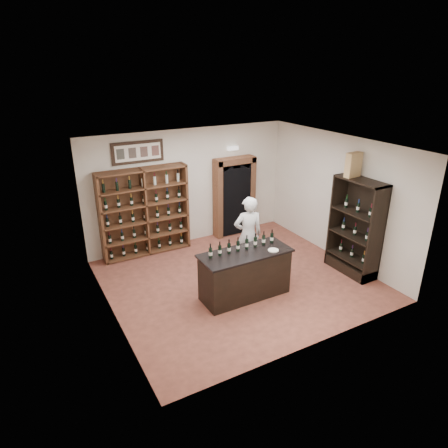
{
  "coord_description": "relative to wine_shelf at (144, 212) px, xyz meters",
  "views": [
    {
      "loc": [
        -4.03,
        -6.64,
        4.53
      ],
      "look_at": [
        -0.19,
        0.3,
        1.28
      ],
      "focal_mm": 32.0,
      "sensor_mm": 36.0,
      "label": 1
    }
  ],
  "objects": [
    {
      "name": "wine_shelf",
      "position": [
        0.0,
        0.0,
        0.0
      ],
      "size": [
        2.2,
        0.38,
        2.2
      ],
      "color": "#57331D",
      "rests_on": "ground"
    },
    {
      "name": "counter_bottle_2",
      "position": [
        0.79,
        -2.81,
        0.01
      ],
      "size": [
        0.07,
        0.07,
        0.3
      ],
      "color": "black",
      "rests_on": "tasting_counter"
    },
    {
      "name": "side_cabinet",
      "position": [
        3.82,
        -3.23,
        -0.35
      ],
      "size": [
        0.48,
        1.2,
        2.2
      ],
      "color": "black",
      "rests_on": "ground"
    },
    {
      "name": "counter_bottle_4",
      "position": [
        1.2,
        -2.81,
        0.01
      ],
      "size": [
        0.07,
        0.07,
        0.3
      ],
      "color": "black",
      "rests_on": "tasting_counter"
    },
    {
      "name": "counter_bottle_1",
      "position": [
        0.59,
        -2.81,
        0.01
      ],
      "size": [
        0.07,
        0.07,
        0.3
      ],
      "color": "black",
      "rests_on": "tasting_counter"
    },
    {
      "name": "wall_left",
      "position": [
        -1.45,
        -2.33,
        0.4
      ],
      "size": [
        0.04,
        5.0,
        3.0
      ],
      "primitive_type": "cube",
      "color": "silver",
      "rests_on": "ground"
    },
    {
      "name": "wall_back",
      "position": [
        1.3,
        0.17,
        0.4
      ],
      "size": [
        5.5,
        0.04,
        3.0
      ],
      "primitive_type": "cube",
      "color": "silver",
      "rests_on": "ground"
    },
    {
      "name": "counter_bottle_6",
      "position": [
        1.61,
        -2.81,
        0.01
      ],
      "size": [
        0.07,
        0.07,
        0.3
      ],
      "color": "black",
      "rests_on": "tasting_counter"
    },
    {
      "name": "ceiling",
      "position": [
        1.3,
        -2.33,
        1.9
      ],
      "size": [
        5.5,
        5.5,
        0.0
      ],
      "primitive_type": "plane",
      "rotation": [
        3.14,
        0.0,
        0.0
      ],
      "color": "white",
      "rests_on": "wall_back"
    },
    {
      "name": "emergency_light",
      "position": [
        2.55,
        0.09,
        1.3
      ],
      "size": [
        0.3,
        0.1,
        0.1
      ],
      "primitive_type": "cube",
      "color": "white",
      "rests_on": "wall_back"
    },
    {
      "name": "wine_crate",
      "position": [
        3.77,
        -2.97,
        1.37
      ],
      "size": [
        0.39,
        0.19,
        0.53
      ],
      "primitive_type": "cube",
      "rotation": [
        0.0,
        0.0,
        0.09
      ],
      "color": "tan",
      "rests_on": "side_cabinet"
    },
    {
      "name": "counter_bottle_5",
      "position": [
        1.41,
        -2.81,
        0.01
      ],
      "size": [
        0.07,
        0.07,
        0.3
      ],
      "color": "black",
      "rests_on": "tasting_counter"
    },
    {
      "name": "counter_bottle_7",
      "position": [
        1.82,
        -2.81,
        0.01
      ],
      "size": [
        0.07,
        0.07,
        0.3
      ],
      "color": "black",
      "rests_on": "tasting_counter"
    },
    {
      "name": "shopkeeper",
      "position": [
        1.71,
        -2.06,
        -0.2
      ],
      "size": [
        0.74,
        0.57,
        1.81
      ],
      "primitive_type": "imported",
      "rotation": [
        0.0,
        0.0,
        2.91
      ],
      "color": "silver",
      "rests_on": "ground"
    },
    {
      "name": "wall_right",
      "position": [
        4.05,
        -2.33,
        0.4
      ],
      "size": [
        0.04,
        5.0,
        3.0
      ],
      "primitive_type": "cube",
      "color": "silver",
      "rests_on": "ground"
    },
    {
      "name": "arched_doorway",
      "position": [
        2.55,
        -0.0,
        0.04
      ],
      "size": [
        1.17,
        0.35,
        2.17
      ],
      "color": "black",
      "rests_on": "ground"
    },
    {
      "name": "plate",
      "position": [
        1.63,
        -3.14,
        -0.09
      ],
      "size": [
        0.21,
        0.21,
        0.02
      ],
      "primitive_type": "cylinder",
      "color": "silver",
      "rests_on": "tasting_counter"
    },
    {
      "name": "counter_bottle_3",
      "position": [
        1.0,
        -2.81,
        0.01
      ],
      "size": [
        0.07,
        0.07,
        0.3
      ],
      "color": "black",
      "rests_on": "tasting_counter"
    },
    {
      "name": "tasting_counter",
      "position": [
        1.1,
        -2.93,
        -0.61
      ],
      "size": [
        1.88,
        0.78,
        1.0
      ],
      "color": "black",
      "rests_on": "ground"
    },
    {
      "name": "framed_picture",
      "position": [
        0.0,
        0.14,
        1.45
      ],
      "size": [
        1.25,
        0.04,
        0.52
      ],
      "primitive_type": "cube",
      "color": "black",
      "rests_on": "wall_back"
    },
    {
      "name": "counter_bottle_0",
      "position": [
        0.38,
        -2.81,
        0.01
      ],
      "size": [
        0.07,
        0.07,
        0.3
      ],
      "color": "black",
      "rests_on": "tasting_counter"
    },
    {
      "name": "floor",
      "position": [
        1.3,
        -2.33,
        -1.1
      ],
      "size": [
        5.5,
        5.5,
        0.0
      ],
      "primitive_type": "plane",
      "color": "#9A4F3D",
      "rests_on": "ground"
    }
  ]
}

